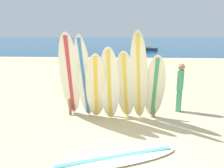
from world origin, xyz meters
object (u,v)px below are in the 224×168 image
(surfboard_leaning_far_left, at_px, (70,77))
(surfboard_leaning_left, at_px, (84,78))
(surfboard_leaning_far_right, at_px, (155,88))
(beachgoer_standing, at_px, (180,86))
(surfboard_leaning_center, at_px, (109,85))
(surfboard_lying_on_sand, at_px, (116,158))
(surfboard_leaning_right, at_px, (139,78))
(surfboard_leaning_center_right, at_px, (125,86))
(small_boat_offshore, at_px, (147,49))
(surfboard_leaning_center_left, at_px, (96,88))
(surfboard_rack, at_px, (111,92))

(surfboard_leaning_far_left, xyz_separation_m, surfboard_leaning_left, (0.40, 0.03, -0.03))
(surfboard_leaning_left, xyz_separation_m, surfboard_leaning_far_right, (1.97, -0.02, -0.25))
(beachgoer_standing, bearing_deg, surfboard_leaning_left, -164.63)
(surfboard_leaning_left, bearing_deg, surfboard_leaning_far_right, -0.57)
(surfboard_leaning_center, height_order, beachgoer_standing, surfboard_leaning_center)
(surfboard_lying_on_sand, bearing_deg, surfboard_leaning_right, 74.48)
(surfboard_leaning_far_left, relative_size, surfboard_leaning_center_right, 1.23)
(surfboard_leaning_far_left, distance_m, surfboard_leaning_right, 1.91)
(surfboard_leaning_far_right, xyz_separation_m, surfboard_lying_on_sand, (-0.97, -1.99, -0.94))
(small_boat_offshore, bearing_deg, surfboard_leaning_far_right, -94.98)
(surfboard_leaning_left, distance_m, surfboard_leaning_center, 0.75)
(surfboard_leaning_far_left, relative_size, small_boat_offshore, 0.87)
(surfboard_leaning_center_left, bearing_deg, small_boat_offshore, 81.26)
(surfboard_rack, relative_size, surfboard_leaning_left, 1.07)
(surfboard_leaning_left, relative_size, surfboard_leaning_center, 1.14)
(surfboard_leaning_center, bearing_deg, surfboard_leaning_center_left, -178.10)
(surfboard_leaning_far_left, distance_m, surfboard_lying_on_sand, 2.71)
(surfboard_leaning_center_right, distance_m, small_boat_offshore, 24.20)
(surfboard_leaning_far_left, distance_m, surfboard_leaning_center_right, 1.58)
(surfboard_leaning_center, bearing_deg, small_boat_offshore, 82.12)
(small_boat_offshore, bearing_deg, surfboard_leaning_far_left, -100.51)
(surfboard_lying_on_sand, bearing_deg, beachgoer_standing, 56.24)
(surfboard_leaning_left, xyz_separation_m, surfboard_leaning_center_left, (0.35, -0.15, -0.23))
(surfboard_leaning_far_left, bearing_deg, surfboard_leaning_left, 4.15)
(surfboard_rack, height_order, surfboard_leaning_center_right, surfboard_leaning_center_right)
(surfboard_leaning_center_right, bearing_deg, surfboard_leaning_right, -22.32)
(surfboard_leaning_center, height_order, surfboard_leaning_center_right, surfboard_leaning_center)
(surfboard_leaning_center_left, height_order, surfboard_leaning_right, surfboard_leaning_right)
(surfboard_leaning_right, distance_m, beachgoer_standing, 1.70)
(surfboard_rack, relative_size, surfboard_leaning_center_left, 1.33)
(surfboard_leaning_center_right, height_order, beachgoer_standing, surfboard_leaning_center_right)
(surfboard_leaning_center, height_order, surfboard_leaning_far_right, surfboard_leaning_center)
(surfboard_leaning_left, height_order, surfboard_leaning_far_right, surfboard_leaning_left)
(surfboard_rack, xyz_separation_m, surfboard_leaning_center_left, (-0.40, -0.42, 0.24))
(surfboard_leaning_left, distance_m, surfboard_leaning_far_right, 1.99)
(surfboard_leaning_center, bearing_deg, surfboard_leaning_center_right, 17.58)
(beachgoer_standing, bearing_deg, surfboard_leaning_center_right, -155.13)
(surfboard_leaning_left, bearing_deg, surfboard_leaning_center_right, -0.15)
(surfboard_lying_on_sand, distance_m, beachgoer_standing, 3.46)
(surfboard_leaning_center_right, bearing_deg, surfboard_leaning_far_right, -1.17)
(surfboard_lying_on_sand, bearing_deg, surfboard_leaning_center_left, 109.26)
(surfboard_leaning_left, xyz_separation_m, surfboard_leaning_center_right, (1.16, -0.00, -0.21))
(surfboard_leaning_far_right, relative_size, surfboard_lying_on_sand, 0.73)
(surfboard_leaning_left, relative_size, surfboard_leaning_far_right, 1.26)
(surfboard_leaning_center, xyz_separation_m, surfboard_lying_on_sand, (0.28, -1.87, -1.04))
(surfboard_leaning_far_right, bearing_deg, surfboard_lying_on_sand, -116.02)
(surfboard_leaning_far_left, distance_m, surfboard_leaning_left, 0.40)
(surfboard_rack, relative_size, surfboard_leaning_center, 1.23)
(surfboard_rack, bearing_deg, surfboard_leaning_left, -160.42)
(surfboard_rack, height_order, surfboard_leaning_right, surfboard_leaning_right)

